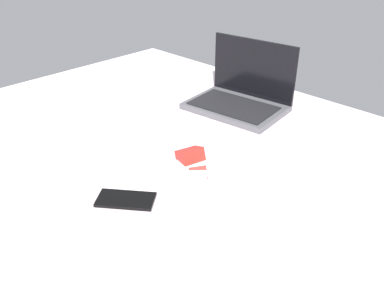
{
  "coord_description": "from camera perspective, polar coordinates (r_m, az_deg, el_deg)",
  "views": [
    {
      "loc": [
        73.98,
        -67.58,
        78.39
      ],
      "look_at": [
        5.38,
        2.33,
        24.0
      ],
      "focal_mm": 38.27,
      "sensor_mm": 36.0,
      "label": 1
    }
  ],
  "objects": [
    {
      "name": "bed_mattress",
      "position": [
        1.22,
        -2.58,
        -5.69
      ],
      "size": [
        180.0,
        140.0,
        18.0
      ],
      "primitive_type": "cube",
      "color": "silver",
      "rests_on": "ground"
    },
    {
      "name": "laptop",
      "position": [
        1.48,
        6.77,
        6.68
      ],
      "size": [
        35.51,
        26.77,
        23.0
      ],
      "rotation": [
        0.0,
        0.0,
        0.12
      ],
      "color": "#4C4C51",
      "rests_on": "bed_mattress"
    },
    {
      "name": "snack_cup",
      "position": [
        0.97,
        0.3,
        -5.24
      ],
      "size": [
        10.09,
        10.57,
        14.11
      ],
      "color": "silver",
      "rests_on": "bed_mattress"
    },
    {
      "name": "cell_phone",
      "position": [
        1.01,
        -9.2,
        -7.66
      ],
      "size": [
        15.25,
        13.92,
        0.8
      ],
      "primitive_type": "cube",
      "rotation": [
        0.0,
        0.0,
        2.23
      ],
      "color": "black",
      "rests_on": "bed_mattress"
    }
  ]
}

